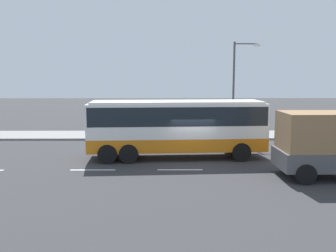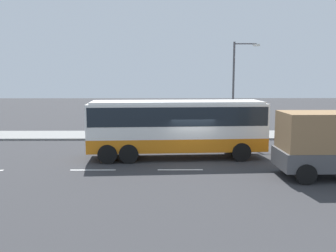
{
  "view_description": "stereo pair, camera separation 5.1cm",
  "coord_description": "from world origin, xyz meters",
  "px_view_note": "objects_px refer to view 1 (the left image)",
  "views": [
    {
      "loc": [
        -1.59,
        -20.74,
        4.95
      ],
      "look_at": [
        -1.42,
        1.19,
        1.89
      ],
      "focal_mm": 38.54,
      "sensor_mm": 36.0,
      "label": 1
    },
    {
      "loc": [
        -1.64,
        -20.74,
        4.95
      ],
      "look_at": [
        -1.42,
        1.19,
        1.89
      ],
      "focal_mm": 38.54,
      "sensor_mm": 36.0,
      "label": 2
    }
  ],
  "objects_px": {
    "pedestrian_near_curb": "(258,122)",
    "street_lamp": "(236,83)",
    "pedestrian_at_crossing": "(247,122)",
    "coach_bus": "(177,123)"
  },
  "relations": [
    {
      "from": "pedestrian_near_curb",
      "to": "pedestrian_at_crossing",
      "type": "relative_size",
      "value": 0.97
    },
    {
      "from": "coach_bus",
      "to": "street_lamp",
      "type": "height_order",
      "value": "street_lamp"
    },
    {
      "from": "coach_bus",
      "to": "pedestrian_near_curb",
      "type": "bearing_deg",
      "value": 45.36
    },
    {
      "from": "pedestrian_at_crossing",
      "to": "coach_bus",
      "type": "bearing_deg",
      "value": -140.8
    },
    {
      "from": "pedestrian_near_curb",
      "to": "street_lamp",
      "type": "height_order",
      "value": "street_lamp"
    },
    {
      "from": "pedestrian_near_curb",
      "to": "street_lamp",
      "type": "xyz_separation_m",
      "value": [
        -2.18,
        -1.46,
        3.26
      ]
    },
    {
      "from": "street_lamp",
      "to": "pedestrian_at_crossing",
      "type": "bearing_deg",
      "value": 49.08
    },
    {
      "from": "coach_bus",
      "to": "pedestrian_near_curb",
      "type": "relative_size",
      "value": 6.24
    },
    {
      "from": "coach_bus",
      "to": "pedestrian_at_crossing",
      "type": "bearing_deg",
      "value": 49.26
    },
    {
      "from": "pedestrian_at_crossing",
      "to": "street_lamp",
      "type": "height_order",
      "value": "street_lamp"
    }
  ]
}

